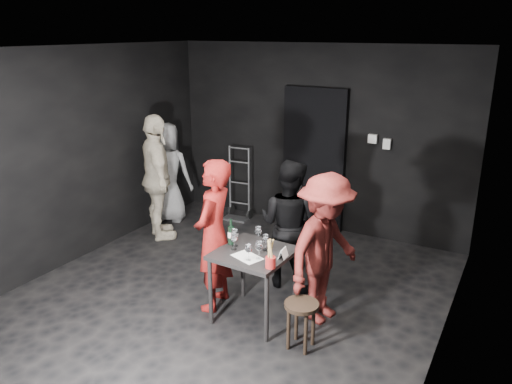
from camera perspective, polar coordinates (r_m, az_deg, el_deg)
The scene contains 27 objects.
floor at distance 5.76m, azimuth -3.45°, elevation -11.89°, with size 4.50×5.00×0.02m, color black.
ceiling at distance 4.99m, azimuth -4.06°, elevation 16.05°, with size 4.50×5.00×0.02m, color silver.
wall_back at distance 7.37m, azimuth 6.90°, elevation 6.05°, with size 4.50×0.04×2.70m, color black.
wall_front at distance 3.54m, azimuth -26.48°, elevation -9.47°, with size 4.50×0.04×2.70m, color black.
wall_left at distance 6.67m, azimuth -20.24°, elevation 3.77°, with size 0.04×5.00×2.70m, color black.
wall_right at distance 4.47m, azimuth 21.33°, elevation -3.14°, with size 0.04×5.00×2.70m, color black.
doorway at distance 7.39m, azimuth 6.63°, elevation 3.69°, with size 0.95×0.10×2.10m, color black.
wallbox_upper at distance 7.03m, azimuth 13.20°, elevation 5.95°, with size 0.12×0.06×0.12m, color #B7B7B2.
wallbox_lower at distance 6.99m, azimuth 14.75°, elevation 5.34°, with size 0.10×0.06×0.14m, color #B7B7B2.
hand_truck at distance 7.92m, azimuth -2.02°, elevation -1.53°, with size 0.39×0.33×1.15m.
tasting_table at distance 5.09m, azimuth -0.26°, elevation -7.83°, with size 0.72×0.72×0.75m.
stool at distance 4.79m, azimuth 5.21°, elevation -13.58°, with size 0.32×0.32×0.47m.
server_red at distance 5.23m, azimuth -4.87°, elevation -4.19°, with size 0.66×0.43×1.80m, color maroon.
woman_black at distance 5.72m, azimuth 3.79°, elevation -3.62°, with size 0.74×0.41×1.53m, color black.
man_maroon at distance 5.05m, azimuth 7.90°, elevation -6.11°, with size 1.06×0.49×1.64m, color maroon.
bystander_cream at distance 7.07m, azimuth -11.32°, elevation 2.90°, with size 1.25×0.60×2.13m, color beige.
bystander_grey at distance 7.79m, azimuth -10.10°, elevation 2.34°, with size 0.78×0.42×1.59m, color gray.
tasting_mat at distance 4.93m, azimuth -1.01°, elevation -7.44°, with size 0.29×0.19×0.00m, color white.
wine_glass_a at distance 5.05m, azimuth -2.53°, elevation -5.60°, with size 0.07×0.07×0.19m, color white, non-canonical shape.
wine_glass_b at distance 5.13m, azimuth -2.45°, elevation -5.15°, with size 0.08×0.08×0.20m, color white, non-canonical shape.
wine_glass_c at distance 5.18m, azimuth 0.26°, elevation -4.85°, with size 0.08×0.08×0.21m, color white, non-canonical shape.
wine_glass_d at distance 4.82m, azimuth -0.85°, elevation -6.81°, with size 0.07×0.07×0.19m, color white, non-canonical shape.
wine_glass_e at distance 4.85m, azimuth 0.33°, elevation -6.57°, with size 0.08×0.08×0.20m, color white, non-canonical shape.
wine_glass_f at distance 5.03m, azimuth 1.10°, elevation -5.72°, with size 0.07×0.07×0.19m, color white, non-canonical shape.
wine_bottle at distance 5.18m, azimuth -2.87°, elevation -4.87°, with size 0.07×0.07×0.27m.
breadstick_cup at distance 4.67m, azimuth 1.68°, elevation -7.12°, with size 0.10×0.10×0.30m.
reserved_card at distance 4.91m, azimuth 2.97°, elevation -6.94°, with size 0.08×0.13×0.10m, color white, non-canonical shape.
Camera 1 is at (2.72, -4.18, 2.88)m, focal length 35.00 mm.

